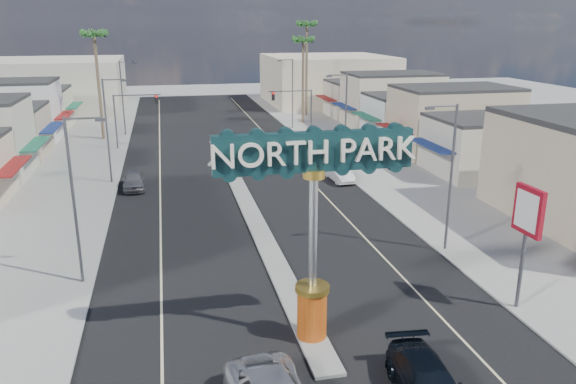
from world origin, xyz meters
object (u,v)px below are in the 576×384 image
streetlight_l_near (76,193)px  car_parked_right (339,173)px  streetlight_r_mid (344,117)px  streetlight_r_far (291,90)px  traffic_signal_right (296,105)px  palm_left_far (94,40)px  streetlight_r_near (449,171)px  palm_right_mid (303,44)px  palm_right_far (307,30)px  bank_pylon_sign (528,218)px  suv_right (428,384)px  car_parked_left (133,180)px  gateway_sign (313,213)px  streetlight_l_mid (109,126)px  traffic_signal_left (132,110)px  streetlight_l_far (124,94)px

streetlight_l_near → car_parked_right: bearing=40.5°
streetlight_r_mid → streetlight_r_far: (0.00, 22.00, 0.00)m
traffic_signal_right → palm_left_far: 24.09m
streetlight_r_near → palm_right_mid: (2.57, 46.00, 5.54)m
palm_left_far → car_parked_right: 33.90m
palm_right_far → bank_pylon_sign: size_ratio=2.32×
palm_right_mid → car_parked_right: (-4.00, -29.42, -9.90)m
suv_right → car_parked_left: bearing=115.9°
palm_right_mid → car_parked_right: size_ratio=2.83×
gateway_sign → bank_pylon_sign: size_ratio=1.50×
streetlight_r_mid → streetlight_l_mid: bearing=180.0°
traffic_signal_right → streetlight_r_far: 8.14m
gateway_sign → streetlight_l_near: gateway_sign is taller
gateway_sign → suv_right: size_ratio=1.76×
palm_right_mid → suv_right: size_ratio=2.33×
streetlight_l_mid → gateway_sign: bearing=-69.6°
streetlight_r_near → suv_right: (-7.37, -13.08, -4.31)m
traffic_signal_left → palm_right_mid: size_ratio=0.50×
traffic_signal_left → palm_right_mid: bearing=28.4°
traffic_signal_left → bank_pylon_sign: size_ratio=0.99×
suv_right → streetlight_r_near: bearing=65.8°
streetlight_r_near → streetlight_r_far: size_ratio=1.00×
car_parked_right → streetlight_r_far: bearing=83.1°
gateway_sign → streetlight_l_far: size_ratio=1.02×
palm_left_far → bank_pylon_sign: bearing=-63.7°
palm_right_far → suv_right: palm_right_far is taller
car_parked_right → traffic_signal_left: bearing=132.6°
streetlight_l_near → car_parked_right: size_ratio=2.10×
streetlight_l_far → palm_right_mid: bearing=9.7°
palm_right_far → car_parked_right: size_ratio=3.30×
streetlight_l_mid → bank_pylon_sign: size_ratio=1.48×
traffic_signal_right → streetlight_l_mid: (-19.62, -13.99, 0.79)m
traffic_signal_left → streetlight_l_near: size_ratio=0.67×
traffic_signal_right → streetlight_l_far: streetlight_l_far is taller
streetlight_l_near → palm_right_far: (25.43, 52.00, 7.32)m
traffic_signal_left → streetlight_l_near: streetlight_l_near is taller
car_parked_right → streetlight_l_near: bearing=-143.2°
traffic_signal_left → streetlight_r_mid: 24.11m
streetlight_r_mid → palm_right_far: 33.14m
streetlight_l_far → streetlight_r_near: (20.87, -42.00, 0.00)m
streetlight_r_mid → car_parked_right: size_ratio=2.10×
streetlight_r_far → car_parked_left: size_ratio=2.05×
traffic_signal_left → streetlight_r_far: (19.62, 8.01, 0.79)m
streetlight_r_far → suv_right: streetlight_r_far is taller
streetlight_r_near → bank_pylon_sign: streetlight_r_near is taller
palm_right_mid → streetlight_r_mid: bearing=-95.6°
traffic_signal_left → streetlight_r_near: bearing=-60.0°
gateway_sign → suv_right: (3.06, -5.06, -5.18)m
streetlight_r_mid → palm_right_mid: 26.71m
streetlight_l_mid → streetlight_r_mid: size_ratio=1.00×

